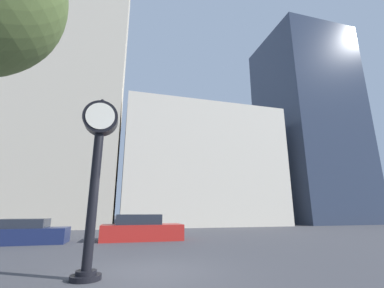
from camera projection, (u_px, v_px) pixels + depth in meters
ground_plane at (147, 273)px, 6.92m from camera, size 200.00×200.00×0.00m
building_tall_tower at (73, 80)px, 31.81m from camera, size 12.16×12.00×34.90m
building_storefront_row at (198, 169)px, 33.30m from camera, size 18.78×12.00×13.97m
building_glass_modern at (307, 125)px, 39.78m from camera, size 11.74×12.00×29.05m
street_clock at (97, 160)px, 6.92m from camera, size 0.93×0.74×4.72m
car_navy at (27, 233)px, 13.17m from camera, size 3.82×1.75×1.24m
car_red at (141, 229)px, 14.82m from camera, size 4.59×1.98×1.44m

